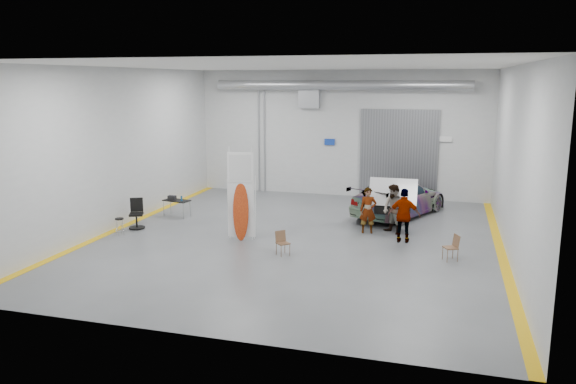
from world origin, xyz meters
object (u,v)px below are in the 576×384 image
(shop_stool, at_px, (120,227))
(work_table, at_px, (175,200))
(folding_chair_near, at_px, (283,248))
(office_chair, at_px, (137,215))
(person_c, at_px, (404,216))
(folding_chair_far, at_px, (450,253))
(surfboard_display, at_px, (239,203))
(person_a, at_px, (368,210))
(sedan_car, at_px, (399,198))
(person_b, at_px, (394,209))

(shop_stool, xyz_separation_m, work_table, (0.60, 3.20, 0.37))
(shop_stool, relative_size, work_table, 0.55)
(folding_chair_near, bearing_deg, office_chair, 118.97)
(person_c, xyz_separation_m, folding_chair_far, (1.57, -1.66, -0.69))
(surfboard_display, distance_m, work_table, 4.59)
(person_a, bearing_deg, sedan_car, 62.31)
(person_b, distance_m, office_chair, 9.60)
(surfboard_display, height_order, folding_chair_far, surfboard_display)
(sedan_car, relative_size, folding_chair_far, 6.27)
(person_a, relative_size, office_chair, 1.50)
(person_b, xyz_separation_m, surfboard_display, (-5.11, -2.34, 0.42))
(person_c, relative_size, work_table, 1.62)
(person_b, xyz_separation_m, person_c, (0.46, -1.04, 0.04))
(folding_chair_near, relative_size, office_chair, 0.69)
(person_c, distance_m, surfboard_display, 5.73)
(sedan_car, xyz_separation_m, work_table, (-8.83, -2.71, -0.07))
(person_a, bearing_deg, folding_chair_far, -52.91)
(folding_chair_far, bearing_deg, surfboard_display, -118.42)
(person_b, bearing_deg, work_table, -139.94)
(sedan_car, relative_size, folding_chair_near, 6.70)
(person_a, height_order, person_c, person_c)
(work_table, bearing_deg, sedan_car, 17.05)
(sedan_car, height_order, shop_stool, sedan_car)
(person_b, xyz_separation_m, shop_stool, (-9.48, -3.00, -0.59))
(person_b, distance_m, shop_stool, 9.96)
(sedan_car, height_order, folding_chair_far, sedan_car)
(folding_chair_near, xyz_separation_m, shop_stool, (-6.34, 0.59, 0.08))
(folding_chair_near, height_order, folding_chair_far, folding_chair_far)
(folding_chair_far, bearing_deg, office_chair, -119.37)
(sedan_car, distance_m, shop_stool, 11.14)
(surfboard_display, bearing_deg, folding_chair_near, -45.00)
(folding_chair_far, distance_m, work_table, 11.30)
(folding_chair_near, bearing_deg, sedan_car, 18.49)
(sedan_car, relative_size, person_c, 2.74)
(folding_chair_near, bearing_deg, person_c, -10.74)
(sedan_car, xyz_separation_m, shop_stool, (-9.43, -5.91, -0.44))
(folding_chair_near, height_order, shop_stool, folding_chair_near)
(person_a, bearing_deg, person_c, -44.71)
(person_b, height_order, work_table, person_b)
(surfboard_display, relative_size, folding_chair_near, 4.24)
(person_c, relative_size, surfboard_display, 0.58)
(shop_stool, height_order, office_chair, office_chair)
(surfboard_display, height_order, office_chair, surfboard_display)
(office_chair, bearing_deg, shop_stool, -118.21)
(surfboard_display, xyz_separation_m, office_chair, (-4.29, 0.41, -0.84))
(person_b, bearing_deg, office_chair, -127.10)
(person_a, height_order, shop_stool, person_a)
(sedan_car, xyz_separation_m, person_c, (0.51, -3.94, 0.20))
(person_c, relative_size, office_chair, 1.69)
(sedan_car, distance_m, person_c, 3.98)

